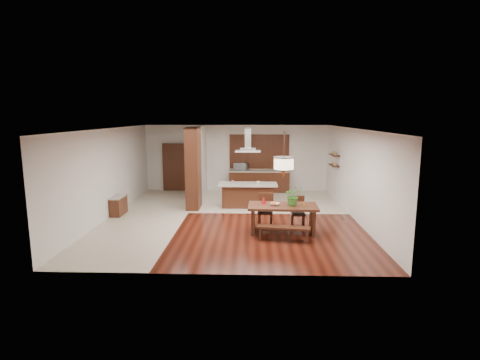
{
  "coord_description": "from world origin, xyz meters",
  "views": [
    {
      "loc": [
        0.68,
        -11.92,
        3.31
      ],
      "look_at": [
        0.3,
        0.0,
        1.25
      ],
      "focal_mm": 28.0,
      "sensor_mm": 36.0,
      "label": 1
    }
  ],
  "objects_px": {
    "microwave": "(241,167)",
    "hallway_console": "(118,206)",
    "fruit_bowl": "(275,204)",
    "kitchen_island": "(248,195)",
    "pendant_lantern": "(284,155)",
    "dining_table": "(283,213)",
    "foliage_plant": "(293,196)",
    "dining_bench": "(284,234)",
    "island_cup": "(258,183)",
    "range_hood": "(248,140)",
    "dining_chair_left": "(265,210)",
    "dining_chair_right": "(298,212)"
  },
  "relations": [
    {
      "from": "island_cup",
      "to": "microwave",
      "type": "bearing_deg",
      "value": 103.7
    },
    {
      "from": "dining_table",
      "to": "microwave",
      "type": "xyz_separation_m",
      "value": [
        -1.35,
        5.83,
        0.51
      ]
    },
    {
      "from": "dining_bench",
      "to": "pendant_lantern",
      "type": "height_order",
      "value": "pendant_lantern"
    },
    {
      "from": "kitchen_island",
      "to": "range_hood",
      "type": "distance_m",
      "value": 2.02
    },
    {
      "from": "hallway_console",
      "to": "microwave",
      "type": "bearing_deg",
      "value": 45.11
    },
    {
      "from": "fruit_bowl",
      "to": "dining_table",
      "type": "bearing_deg",
      "value": 3.38
    },
    {
      "from": "island_cup",
      "to": "fruit_bowl",
      "type": "bearing_deg",
      "value": -81.73
    },
    {
      "from": "kitchen_island",
      "to": "microwave",
      "type": "xyz_separation_m",
      "value": [
        -0.33,
        2.8,
        0.66
      ]
    },
    {
      "from": "fruit_bowl",
      "to": "range_hood",
      "type": "distance_m",
      "value": 3.55
    },
    {
      "from": "range_hood",
      "to": "dining_chair_left",
      "type": "bearing_deg",
      "value": -77.04
    },
    {
      "from": "microwave",
      "to": "fruit_bowl",
      "type": "bearing_deg",
      "value": -57.28
    },
    {
      "from": "dining_bench",
      "to": "dining_chair_left",
      "type": "distance_m",
      "value": 1.42
    },
    {
      "from": "hallway_console",
      "to": "foliage_plant",
      "type": "height_order",
      "value": "foliage_plant"
    },
    {
      "from": "dining_chair_right",
      "to": "pendant_lantern",
      "type": "xyz_separation_m",
      "value": [
        -0.51,
        -0.58,
        1.78
      ]
    },
    {
      "from": "kitchen_island",
      "to": "range_hood",
      "type": "height_order",
      "value": "range_hood"
    },
    {
      "from": "dining_chair_right",
      "to": "range_hood",
      "type": "bearing_deg",
      "value": 122.56
    },
    {
      "from": "fruit_bowl",
      "to": "kitchen_island",
      "type": "xyz_separation_m",
      "value": [
        -0.8,
        3.05,
        -0.39
      ]
    },
    {
      "from": "foliage_plant",
      "to": "range_hood",
      "type": "bearing_deg",
      "value": 113.34
    },
    {
      "from": "dining_bench",
      "to": "dining_chair_left",
      "type": "bearing_deg",
      "value": 108.56
    },
    {
      "from": "range_hood",
      "to": "microwave",
      "type": "bearing_deg",
      "value": 96.73
    },
    {
      "from": "pendant_lantern",
      "to": "island_cup",
      "type": "distance_m",
      "value": 3.31
    },
    {
      "from": "foliage_plant",
      "to": "kitchen_island",
      "type": "xyz_separation_m",
      "value": [
        -1.31,
        3.02,
        -0.64
      ]
    },
    {
      "from": "island_cup",
      "to": "range_hood",
      "type": "bearing_deg",
      "value": 167.59
    },
    {
      "from": "foliage_plant",
      "to": "microwave",
      "type": "xyz_separation_m",
      "value": [
        -1.64,
        5.82,
        0.02
      ]
    },
    {
      "from": "pendant_lantern",
      "to": "dining_table",
      "type": "bearing_deg",
      "value": 0.0
    },
    {
      "from": "microwave",
      "to": "hallway_console",
      "type": "bearing_deg",
      "value": -113.14
    },
    {
      "from": "hallway_console",
      "to": "dining_chair_right",
      "type": "distance_m",
      "value": 6.01
    },
    {
      "from": "dining_bench",
      "to": "island_cup",
      "type": "distance_m",
      "value": 3.78
    },
    {
      "from": "dining_table",
      "to": "foliage_plant",
      "type": "bearing_deg",
      "value": 2.24
    },
    {
      "from": "dining_bench",
      "to": "island_cup",
      "type": "height_order",
      "value": "island_cup"
    },
    {
      "from": "hallway_console",
      "to": "island_cup",
      "type": "relative_size",
      "value": 7.06
    },
    {
      "from": "dining_chair_right",
      "to": "kitchen_island",
      "type": "xyz_separation_m",
      "value": [
        -1.53,
        2.46,
        -0.01
      ]
    },
    {
      "from": "hallway_console",
      "to": "kitchen_island",
      "type": "relative_size",
      "value": 0.42
    },
    {
      "from": "dining_bench",
      "to": "kitchen_island",
      "type": "relative_size",
      "value": 0.67
    },
    {
      "from": "fruit_bowl",
      "to": "kitchen_island",
      "type": "distance_m",
      "value": 3.18
    },
    {
      "from": "dining_chair_right",
      "to": "island_cup",
      "type": "relative_size",
      "value": 7.41
    },
    {
      "from": "dining_table",
      "to": "dining_chair_right",
      "type": "xyz_separation_m",
      "value": [
        0.51,
        0.58,
        -0.13
      ]
    },
    {
      "from": "dining_chair_left",
      "to": "foliage_plant",
      "type": "bearing_deg",
      "value": -31.31
    },
    {
      "from": "hallway_console",
      "to": "dining_chair_left",
      "type": "xyz_separation_m",
      "value": [
        4.91,
        -1.19,
        0.18
      ]
    },
    {
      "from": "fruit_bowl",
      "to": "microwave",
      "type": "distance_m",
      "value": 5.96
    },
    {
      "from": "microwave",
      "to": "dining_chair_right",
      "type": "bearing_deg",
      "value": -48.75
    },
    {
      "from": "fruit_bowl",
      "to": "range_hood",
      "type": "height_order",
      "value": "range_hood"
    },
    {
      "from": "microwave",
      "to": "foliage_plant",
      "type": "bearing_deg",
      "value": -52.54
    },
    {
      "from": "foliage_plant",
      "to": "island_cup",
      "type": "xyz_separation_m",
      "value": [
        -0.94,
        2.95,
        -0.16
      ]
    },
    {
      "from": "dining_table",
      "to": "dining_chair_left",
      "type": "bearing_deg",
      "value": 127.29
    },
    {
      "from": "dining_table",
      "to": "kitchen_island",
      "type": "height_order",
      "value": "kitchen_island"
    },
    {
      "from": "kitchen_island",
      "to": "island_cup",
      "type": "distance_m",
      "value": 0.61
    },
    {
      "from": "pendant_lantern",
      "to": "range_hood",
      "type": "relative_size",
      "value": 1.46
    },
    {
      "from": "dining_chair_left",
      "to": "hallway_console",
      "type": "bearing_deg",
      "value": 173.84
    },
    {
      "from": "fruit_bowl",
      "to": "microwave",
      "type": "relative_size",
      "value": 0.45
    }
  ]
}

